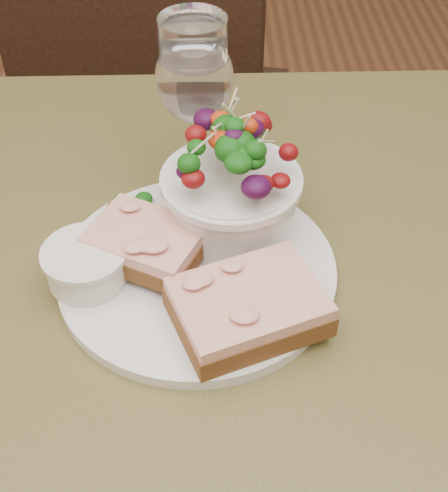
{
  "coord_description": "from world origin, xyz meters",
  "views": [
    {
      "loc": [
        -0.02,
        -0.42,
        1.22
      ],
      "look_at": [
        -0.01,
        0.01,
        0.81
      ],
      "focal_mm": 50.0,
      "sensor_mm": 36.0,
      "label": 1
    }
  ],
  "objects_px": {
    "ramekin": "(86,264)",
    "sandwich_back": "(146,243)",
    "cafe_table": "(231,364)",
    "salad_bowl": "(231,178)",
    "chair_far": "(171,186)",
    "wine_glass": "(194,83)",
    "dinner_plate": "(197,270)",
    "sandwich_front": "(248,307)"
  },
  "relations": [
    {
      "from": "ramekin",
      "to": "sandwich_back",
      "type": "bearing_deg",
      "value": 22.84
    },
    {
      "from": "cafe_table",
      "to": "salad_bowl",
      "type": "xyz_separation_m",
      "value": [
        0.0,
        0.09,
        0.17
      ]
    },
    {
      "from": "chair_far",
      "to": "wine_glass",
      "type": "relative_size",
      "value": 5.14
    },
    {
      "from": "cafe_table",
      "to": "sandwich_back",
      "type": "distance_m",
      "value": 0.16
    },
    {
      "from": "chair_far",
      "to": "wine_glass",
      "type": "bearing_deg",
      "value": 110.61
    },
    {
      "from": "cafe_table",
      "to": "salad_bowl",
      "type": "distance_m",
      "value": 0.19
    },
    {
      "from": "dinner_plate",
      "to": "ramekin",
      "type": "relative_size",
      "value": 3.64
    },
    {
      "from": "wine_glass",
      "to": "salad_bowl",
      "type": "bearing_deg",
      "value": -68.04
    },
    {
      "from": "sandwich_front",
      "to": "sandwich_back",
      "type": "relative_size",
      "value": 1.2
    },
    {
      "from": "cafe_table",
      "to": "salad_bowl",
      "type": "relative_size",
      "value": 6.3
    },
    {
      "from": "sandwich_back",
      "to": "salad_bowl",
      "type": "height_order",
      "value": "salad_bowl"
    },
    {
      "from": "chair_far",
      "to": "sandwich_back",
      "type": "bearing_deg",
      "value": 105.49
    },
    {
      "from": "chair_far",
      "to": "sandwich_front",
      "type": "bearing_deg",
      "value": 111.96
    },
    {
      "from": "wine_glass",
      "to": "sandwich_back",
      "type": "bearing_deg",
      "value": -109.83
    },
    {
      "from": "salad_bowl",
      "to": "cafe_table",
      "type": "bearing_deg",
      "value": -91.67
    },
    {
      "from": "dinner_plate",
      "to": "cafe_table",
      "type": "bearing_deg",
      "value": -44.27
    },
    {
      "from": "sandwich_front",
      "to": "sandwich_back",
      "type": "bearing_deg",
      "value": 118.96
    },
    {
      "from": "sandwich_front",
      "to": "ramekin",
      "type": "distance_m",
      "value": 0.15
    },
    {
      "from": "ramekin",
      "to": "wine_glass",
      "type": "relative_size",
      "value": 0.41
    },
    {
      "from": "chair_far",
      "to": "wine_glass",
      "type": "distance_m",
      "value": 0.81
    },
    {
      "from": "sandwich_back",
      "to": "ramekin",
      "type": "bearing_deg",
      "value": -130.08
    },
    {
      "from": "cafe_table",
      "to": "ramekin",
      "type": "height_order",
      "value": "ramekin"
    },
    {
      "from": "dinner_plate",
      "to": "salad_bowl",
      "type": "relative_size",
      "value": 2.05
    },
    {
      "from": "dinner_plate",
      "to": "wine_glass",
      "type": "relative_size",
      "value": 1.48
    },
    {
      "from": "chair_far",
      "to": "wine_glass",
      "type": "height_order",
      "value": "wine_glass"
    },
    {
      "from": "dinner_plate",
      "to": "salad_bowl",
      "type": "xyz_separation_m",
      "value": [
        0.03,
        0.06,
        0.07
      ]
    },
    {
      "from": "chair_far",
      "to": "ramekin",
      "type": "height_order",
      "value": "chair_far"
    },
    {
      "from": "salad_bowl",
      "to": "dinner_plate",
      "type": "bearing_deg",
      "value": -121.26
    },
    {
      "from": "cafe_table",
      "to": "chair_far",
      "type": "distance_m",
      "value": 0.82
    },
    {
      "from": "ramekin",
      "to": "wine_glass",
      "type": "bearing_deg",
      "value": 56.68
    },
    {
      "from": "sandwich_front",
      "to": "salad_bowl",
      "type": "xyz_separation_m",
      "value": [
        -0.01,
        0.12,
        0.04
      ]
    },
    {
      "from": "cafe_table",
      "to": "dinner_plate",
      "type": "xyz_separation_m",
      "value": [
        -0.03,
        0.03,
        0.11
      ]
    },
    {
      "from": "salad_bowl",
      "to": "chair_far",
      "type": "bearing_deg",
      "value": 98.96
    },
    {
      "from": "chair_far",
      "to": "dinner_plate",
      "type": "height_order",
      "value": "chair_far"
    },
    {
      "from": "sandwich_front",
      "to": "ramekin",
      "type": "height_order",
      "value": "ramekin"
    },
    {
      "from": "chair_far",
      "to": "salad_bowl",
      "type": "distance_m",
      "value": 0.84
    },
    {
      "from": "dinner_plate",
      "to": "sandwich_back",
      "type": "bearing_deg",
      "value": 169.94
    },
    {
      "from": "ramekin",
      "to": "dinner_plate",
      "type": "bearing_deg",
      "value": 8.19
    },
    {
      "from": "cafe_table",
      "to": "salad_bowl",
      "type": "height_order",
      "value": "salad_bowl"
    },
    {
      "from": "wine_glass",
      "to": "sandwich_front",
      "type": "bearing_deg",
      "value": -78.02
    },
    {
      "from": "chair_far",
      "to": "ramekin",
      "type": "bearing_deg",
      "value": 101.19
    },
    {
      "from": "sandwich_back",
      "to": "salad_bowl",
      "type": "xyz_separation_m",
      "value": [
        0.08,
        0.05,
        0.04
      ]
    }
  ]
}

